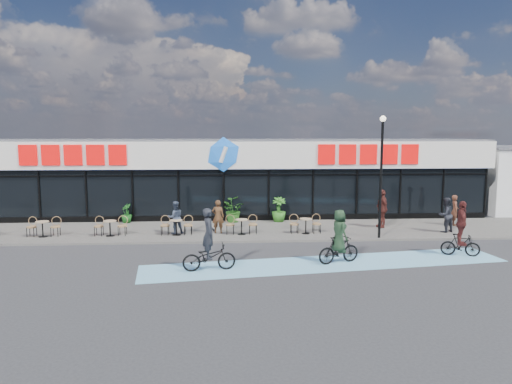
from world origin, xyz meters
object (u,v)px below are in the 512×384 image
potted_plant_mid (232,210)px  cyclist_b (461,232)px  lamp_post (381,167)px  cyclist_a (339,242)px  potted_plant_right (279,209)px  patron_right (175,217)px  patron_left (218,217)px  pedestrian_b (455,210)px  pedestrian_c (445,215)px  pedestrian_a (382,208)px  potted_plant_left (127,213)px

potted_plant_mid → cyclist_b: 11.69m
lamp_post → potted_plant_mid: lamp_post is taller
lamp_post → cyclist_b: size_ratio=2.51×
cyclist_a → cyclist_b: (5.16, 0.79, 0.15)m
potted_plant_mid → potted_plant_right: size_ratio=0.99×
potted_plant_right → cyclist_a: 8.12m
patron_right → cyclist_b: size_ratio=0.71×
patron_left → cyclist_a: (4.71, -5.22, -0.08)m
cyclist_a → cyclist_b: bearing=8.7°
potted_plant_right → pedestrian_b: size_ratio=0.84×
potted_plant_mid → pedestrian_c: pedestrian_c is taller
potted_plant_mid → patron_left: (-0.69, -2.79, 0.14)m
patron_left → pedestrian_c: pedestrian_c is taller
potted_plant_mid → pedestrian_c: 10.96m
pedestrian_b → pedestrian_a: bearing=112.1°
pedestrian_a → pedestrian_c: 3.05m
patron_right → pedestrian_b: bearing=164.6°
cyclist_a → cyclist_b: cyclist_b is taller
pedestrian_b → pedestrian_c: bearing=159.5°
pedestrian_c → potted_plant_left: bearing=-33.5°
potted_plant_left → pedestrian_c: bearing=-11.7°
pedestrian_a → pedestrian_c: pedestrian_a is taller
pedestrian_c → cyclist_b: size_ratio=0.77×
potted_plant_left → pedestrian_b: size_ratio=0.65×
pedestrian_a → cyclist_b: (1.45, -5.35, -0.11)m
pedestrian_b → potted_plant_right: bearing=98.3°
pedestrian_a → cyclist_a: size_ratio=0.96×
pedestrian_b → patron_left: bearing=113.6°
patron_right → cyclist_a: cyclist_a is taller
potted_plant_left → cyclist_b: 16.65m
potted_plant_mid → cyclist_b: (9.19, -7.22, 0.20)m
pedestrian_c → cyclist_b: bearing=50.4°
potted_plant_mid → pedestrian_b: (11.76, -1.59, 0.13)m
pedestrian_a → pedestrian_c: bearing=60.5°
potted_plant_mid → pedestrian_a: 7.97m
patron_left → cyclist_a: 7.03m
patron_left → patron_right: bearing=5.6°
potted_plant_mid → cyclist_a: (4.02, -8.01, 0.06)m
potted_plant_right → lamp_post: bearing=-44.7°
pedestrian_a → patron_left: bearing=-87.6°
patron_right → pedestrian_b: size_ratio=0.98×
cyclist_a → pedestrian_a: bearing=58.8°
patron_right → potted_plant_left: bearing=-64.4°
lamp_post → cyclist_a: bearing=-126.6°
lamp_post → patron_right: size_ratio=3.54×
potted_plant_right → potted_plant_left: bearing=178.9°
pedestrian_c → cyclist_a: 8.05m
patron_right → pedestrian_a: (10.49, 0.90, 0.19)m
lamp_post → potted_plant_mid: 8.46m
potted_plant_left → patron_right: 4.19m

